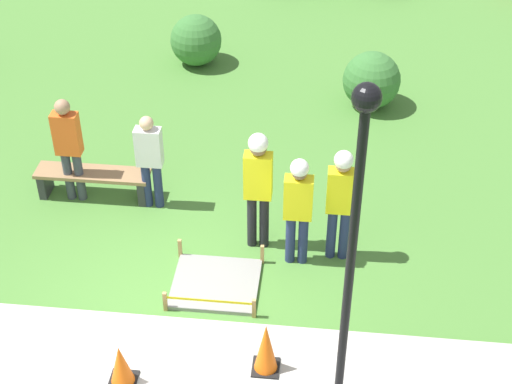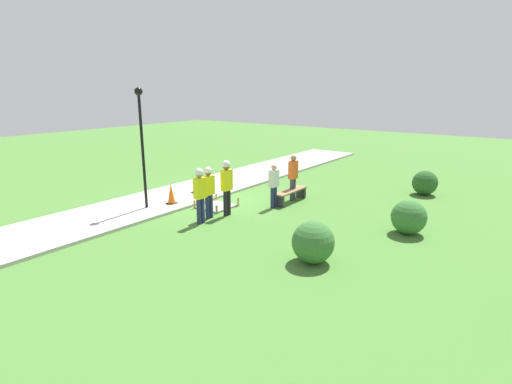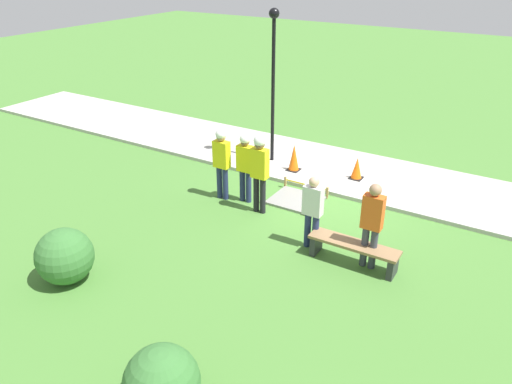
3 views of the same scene
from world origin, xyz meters
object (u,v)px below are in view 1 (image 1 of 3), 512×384
Objects in this scene: worker_assistant at (298,203)px; bystander_in_orange_shirt at (68,144)px; traffic_cone_near_patch at (121,365)px; worker_supervisor at (258,180)px; lamppost_near at (355,217)px; worker_trainee at (341,196)px; park_bench at (93,179)px; traffic_cone_far_patch at (266,347)px; bystander_in_gray_shirt at (150,157)px.

worker_assistant is 3.78m from bystander_in_orange_shirt.
worker_supervisor reaches higher than traffic_cone_near_patch.
worker_supervisor is 0.46× the size of lamppost_near.
worker_assistant is 0.96× the size of worker_trainee.
bystander_in_orange_shirt is at bearing -165.14° from park_bench.
worker_supervisor is 1.06× the size of worker_trainee.
traffic_cone_far_patch is 2.53m from worker_trainee.
traffic_cone_near_patch is 3.67m from bystander_in_gray_shirt.
worker_supervisor is at bearing 153.02° from worker_assistant.
worker_supervisor reaches higher than worker_assistant.
bystander_in_orange_shirt is (-1.67, 3.66, 0.64)m from traffic_cone_near_patch.
worker_trainee is at bearing 91.79° from lamppost_near.
worker_trainee is 3.16m from lamppost_near.
worker_trainee is 1.02× the size of bystander_in_orange_shirt.
traffic_cone_far_patch is at bearing -96.24° from worker_assistant.
lamppost_near is (1.25, -2.78, 1.65)m from worker_supervisor.
park_bench is 0.99× the size of worker_trainee.
worker_trainee reaches higher than bystander_in_gray_shirt.
lamppost_near is (0.90, -0.34, 2.37)m from traffic_cone_far_patch.
traffic_cone_near_patch is 0.33× the size of worker_trainee.
traffic_cone_far_patch is (1.71, 0.39, 0.08)m from traffic_cone_near_patch.
traffic_cone_near_patch is at bearing -115.50° from worker_supervisor.
bystander_in_orange_shirt is (-3.38, 3.27, 0.56)m from traffic_cone_far_patch.
bystander_in_gray_shirt reaches higher than traffic_cone_far_patch.
bystander_in_orange_shirt is 0.43× the size of lamppost_near.
lamppost_near is (0.08, -2.64, 1.73)m from worker_trainee.
traffic_cone_far_patch is at bearing -44.09° from bystander_in_orange_shirt.
worker_supervisor reaches higher than bystander_in_gray_shirt.
worker_assistant reaches higher than bystander_in_gray_shirt.
bystander_in_orange_shirt is (-4.19, 0.97, -0.08)m from worker_trainee.
lamppost_near is at bearing -42.71° from park_bench.
lamppost_near is at bearing -20.73° from traffic_cone_far_patch.
bystander_in_orange_shirt is (-3.61, 1.13, -0.03)m from worker_assistant.
worker_supervisor is 3.47m from lamppost_near.
bystander_in_gray_shirt reaches higher than traffic_cone_near_patch.
bystander_in_gray_shirt is (-1.75, 0.78, -0.27)m from worker_supervisor.
lamppost_near is at bearing 1.17° from traffic_cone_near_patch.
bystander_in_orange_shirt is at bearing 135.91° from traffic_cone_far_patch.
lamppost_near is at bearing -65.74° from worker_supervisor.
bystander_in_orange_shirt is at bearing 164.62° from worker_supervisor.
park_bench is 0.43× the size of lamppost_near.
bystander_in_gray_shirt is at bearing -7.28° from park_bench.
worker_supervisor reaches higher than bystander_in_orange_shirt.
bystander_in_gray_shirt is at bearing 123.15° from traffic_cone_far_patch.
traffic_cone_near_patch reaches higher than park_bench.
worker_assistant is 0.42× the size of lamppost_near.
worker_supervisor is 1.08× the size of bystander_in_orange_shirt.
park_bench is at bearing 160.09° from worker_assistant.
worker_trainee is (3.91, -1.04, 0.77)m from park_bench.
traffic_cone_near_patch is 4.08m from bystander_in_orange_shirt.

